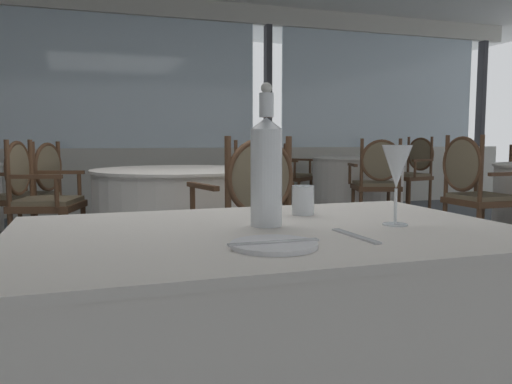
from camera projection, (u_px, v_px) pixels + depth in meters
The scene contains 19 objects.
ground_plane at pixel (204, 312), 2.84m from camera, with size 15.21×15.21×0.00m, color #4C5156.
window_wall_far at pixel (134, 128), 6.65m from camera, with size 11.70×0.14×2.79m.
foreground_table at pixel (268, 370), 1.30m from camera, with size 1.24×0.82×0.73m.
side_plate at pixel (274, 245), 1.04m from camera, with size 0.18×0.18×0.01m, color white.
butter_knife at pixel (274, 242), 1.04m from camera, with size 0.19×0.02×0.00m, color silver.
dinner_fork at pixel (355, 236), 1.15m from camera, with size 0.18×0.02×0.00m, color silver.
water_bottle at pixel (266, 168), 1.29m from camera, with size 0.08×0.08×0.36m.
wine_glass at pixel (397, 169), 1.30m from camera, with size 0.08×0.08×0.21m.
water_tumbler at pixel (303, 200), 1.50m from camera, with size 0.07×0.07×0.09m, color white.
dining_chair_0_0 at pixel (473, 186), 4.21m from camera, with size 0.47×0.54×1.00m.
background_table_1 at pixel (178, 216), 3.92m from camera, with size 1.30×1.30×0.73m.
dining_chair_1_0 at pixel (36, 191), 3.88m from camera, with size 0.57×0.62×0.96m.
dining_chair_1_1 at pixel (249, 206), 2.98m from camera, with size 0.60×0.55×0.98m.
dining_chair_1_2 at pixel (248, 183), 4.84m from camera, with size 0.66×0.66×0.95m.
background_table_2 at pixel (357, 187), 6.46m from camera, with size 1.16×1.16×0.73m.
dining_chair_2_0 at pixel (414, 167), 6.95m from camera, with size 0.55×0.60×1.00m.
dining_chair_2_1 at pixel (286, 171), 6.93m from camera, with size 0.66×0.66×0.91m.
dining_chair_2_2 at pixel (378, 176), 5.44m from camera, with size 0.62×0.58×0.97m.
dining_chair_3_0 at pixel (35, 187), 4.43m from camera, with size 0.62×0.64×0.94m.
Camera 1 is at (-0.59, -2.71, 0.95)m, focal length 35.80 mm.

